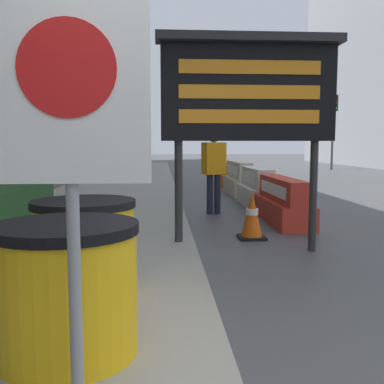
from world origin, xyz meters
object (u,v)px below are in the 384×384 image
object	(u,v)px
message_board	(248,92)
pedestrian_worker	(214,165)
barrel_drum_middle	(84,247)
jersey_barrier_orange_far	(226,175)
barrel_drum_foreground	(67,289)
traffic_light_far_side	(334,116)
warning_sign	(69,98)
traffic_light_near_curb	(180,109)
jersey_barrier_cream	(239,180)
jersey_barrier_red_striped	(283,203)
jersey_barrier_white	(257,189)
traffic_cone_near	(252,216)

from	to	relation	value
message_board	pedestrian_worker	size ratio (longest dim) A/B	1.66
barrel_drum_middle	jersey_barrier_orange_far	bearing A→B (deg)	75.99
message_board	barrel_drum_middle	bearing A→B (deg)	-131.52
barrel_drum_foreground	traffic_light_far_side	size ratio (longest dim) A/B	0.21
warning_sign	jersey_barrier_orange_far	xyz separation A→B (m)	(2.52, 12.61, -1.22)
barrel_drum_foreground	traffic_light_near_curb	distance (m)	17.31
message_board	jersey_barrier_cream	world-z (taller)	message_board
barrel_drum_foreground	jersey_barrier_red_striped	world-z (taller)	barrel_drum_foreground
message_board	traffic_light_near_curb	distance (m)	14.14
barrel_drum_foreground	pedestrian_worker	xyz separation A→B (m)	(1.57, 6.15, 0.42)
warning_sign	pedestrian_worker	distance (m)	6.86
jersey_barrier_orange_far	pedestrian_worker	xyz separation A→B (m)	(-1.10, -5.93, 0.61)
jersey_barrier_cream	traffic_light_near_curb	bearing A→B (deg)	99.83
jersey_barrier_white	message_board	bearing A→B (deg)	-103.78
warning_sign	pedestrian_worker	xyz separation A→B (m)	(1.42, 6.69, -0.61)
barrel_drum_foreground	traffic_light_near_curb	xyz separation A→B (m)	(1.36, 17.10, 2.35)
traffic_light_far_side	barrel_drum_middle	bearing A→B (deg)	-116.19
warning_sign	jersey_barrier_red_striped	world-z (taller)	warning_sign
traffic_cone_near	traffic_light_near_curb	world-z (taller)	traffic_light_near_curb
traffic_light_near_curb	warning_sign	bearing A→B (deg)	-93.95
barrel_drum_foreground	jersey_barrier_orange_far	world-z (taller)	barrel_drum_foreground
jersey_barrier_orange_far	traffic_light_near_curb	xyz separation A→B (m)	(-1.30, 5.02, 2.54)
traffic_light_far_side	pedestrian_worker	world-z (taller)	traffic_light_far_side
barrel_drum_middle	traffic_light_near_curb	size ratio (longest dim) A/B	0.21
jersey_barrier_white	traffic_light_near_curb	bearing A→B (deg)	97.54
traffic_light_far_side	pedestrian_worker	bearing A→B (deg)	-118.79
warning_sign	pedestrian_worker	world-z (taller)	warning_sign
traffic_light_near_curb	traffic_light_far_side	xyz separation A→B (m)	(8.31, 3.80, -0.03)
barrel_drum_foreground	warning_sign	distance (m)	1.17
jersey_barrier_cream	traffic_cone_near	bearing A→B (deg)	-98.00
jersey_barrier_red_striped	traffic_light_far_side	world-z (taller)	traffic_light_far_side
message_board	traffic_cone_near	xyz separation A→B (m)	(0.23, 0.80, -1.67)
jersey_barrier_red_striped	barrel_drum_foreground	bearing A→B (deg)	-117.53
barrel_drum_middle	jersey_barrier_cream	xyz separation A→B (m)	(2.75, 8.52, -0.14)
warning_sign	message_board	size ratio (longest dim) A/B	0.76
barrel_drum_foreground	traffic_cone_near	distance (m)	4.21
message_board	traffic_cone_near	world-z (taller)	message_board
traffic_cone_near	traffic_light_near_curb	bearing A→B (deg)	92.09
barrel_drum_foreground	traffic_light_far_side	world-z (taller)	traffic_light_far_side
barrel_drum_middle	message_board	size ratio (longest dim) A/B	0.31
warning_sign	jersey_barrier_orange_far	world-z (taller)	warning_sign
jersey_barrier_cream	traffic_light_far_side	bearing A→B (deg)	58.22
message_board	pedestrian_worker	xyz separation A→B (m)	(-0.05, 3.16, -1.05)
warning_sign	traffic_light_near_curb	bearing A→B (deg)	86.05
traffic_light_far_side	jersey_barrier_red_striped	bearing A→B (deg)	-113.95
jersey_barrier_orange_far	traffic_light_near_curb	distance (m)	5.78
barrel_drum_middle	warning_sign	xyz separation A→B (m)	(0.23, -1.60, 1.03)
jersey_barrier_white	jersey_barrier_cream	size ratio (longest dim) A/B	0.84
jersey_barrier_red_striped	traffic_light_far_side	distance (m)	17.45
barrel_drum_middle	traffic_light_near_curb	distance (m)	16.27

